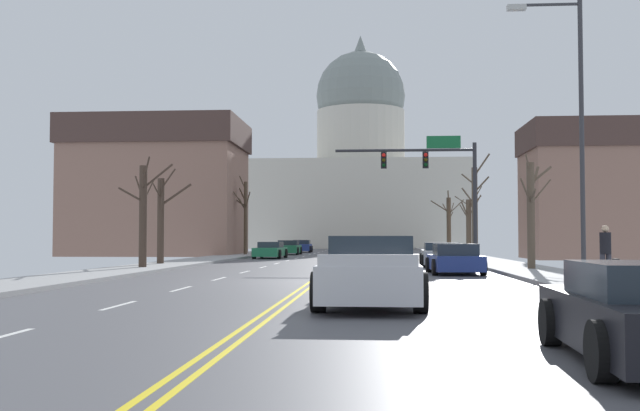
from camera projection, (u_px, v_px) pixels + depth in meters
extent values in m
cube|color=#4D4D52|center=(313.00, 283.00, 24.33)|extent=(14.00, 180.00, 0.06)
cube|color=yellow|center=(309.00, 282.00, 24.34)|extent=(0.10, 176.40, 0.00)
cube|color=yellow|center=(316.00, 282.00, 24.32)|extent=(0.10, 176.40, 0.00)
cube|color=silver|center=(480.00, 343.00, 10.42)|extent=(0.12, 2.20, 0.00)
cube|color=silver|center=(445.00, 308.00, 15.60)|extent=(0.12, 2.20, 0.00)
cube|color=silver|center=(428.00, 290.00, 20.78)|extent=(0.12, 2.20, 0.00)
cube|color=silver|center=(417.00, 280.00, 25.96)|extent=(0.12, 2.20, 0.00)
cube|color=silver|center=(410.00, 272.00, 31.14)|extent=(0.12, 2.20, 0.00)
cube|color=silver|center=(405.00, 267.00, 36.32)|extent=(0.12, 2.20, 0.00)
cube|color=silver|center=(402.00, 264.00, 41.50)|extent=(0.12, 2.20, 0.00)
cube|color=silver|center=(399.00, 261.00, 46.68)|extent=(0.12, 2.20, 0.00)
cube|color=silver|center=(396.00, 258.00, 51.87)|extent=(0.12, 2.20, 0.00)
cube|color=silver|center=(394.00, 256.00, 57.05)|extent=(0.12, 2.20, 0.00)
cube|color=silver|center=(393.00, 255.00, 62.23)|extent=(0.12, 2.20, 0.00)
cube|color=silver|center=(392.00, 254.00, 67.41)|extent=(0.12, 2.20, 0.00)
cube|color=silver|center=(390.00, 252.00, 72.59)|extent=(0.12, 2.20, 0.00)
cube|color=silver|center=(389.00, 251.00, 77.77)|extent=(0.12, 2.20, 0.00)
cube|color=silver|center=(388.00, 250.00, 82.95)|extent=(0.12, 2.20, 0.00)
cube|color=silver|center=(388.00, 250.00, 88.13)|extent=(0.12, 2.20, 0.00)
cube|color=silver|center=(119.00, 305.00, 16.12)|extent=(0.12, 2.20, 0.00)
cube|color=silver|center=(181.00, 289.00, 21.30)|extent=(0.12, 2.20, 0.00)
cube|color=silver|center=(219.00, 279.00, 26.48)|extent=(0.12, 2.20, 0.00)
cube|color=silver|center=(245.00, 272.00, 31.66)|extent=(0.12, 2.20, 0.00)
cube|color=silver|center=(263.00, 267.00, 36.84)|extent=(0.12, 2.20, 0.00)
cube|color=silver|center=(277.00, 263.00, 42.02)|extent=(0.12, 2.20, 0.00)
cube|color=silver|center=(288.00, 260.00, 47.20)|extent=(0.12, 2.20, 0.00)
cube|color=silver|center=(296.00, 258.00, 52.38)|extent=(0.12, 2.20, 0.00)
cube|color=silver|center=(304.00, 256.00, 57.56)|extent=(0.12, 2.20, 0.00)
cube|color=silver|center=(309.00, 255.00, 62.75)|extent=(0.12, 2.20, 0.00)
cube|color=silver|center=(315.00, 253.00, 67.93)|extent=(0.12, 2.20, 0.00)
cube|color=silver|center=(319.00, 252.00, 73.11)|extent=(0.12, 2.20, 0.00)
cube|color=silver|center=(323.00, 251.00, 78.29)|extent=(0.12, 2.20, 0.00)
cube|color=silver|center=(326.00, 250.00, 83.47)|extent=(0.12, 2.20, 0.00)
cube|color=silver|center=(329.00, 250.00, 88.65)|extent=(0.12, 2.20, 0.00)
cube|color=#979797|center=(579.00, 281.00, 23.70)|extent=(3.00, 180.00, 0.14)
cube|color=#979797|center=(60.00, 279.00, 24.96)|extent=(3.00, 180.00, 0.14)
cylinder|color=#28282D|center=(475.00, 202.00, 41.53)|extent=(0.22, 0.22, 6.63)
cylinder|color=#28282D|center=(405.00, 150.00, 41.95)|extent=(7.80, 0.16, 0.16)
cube|color=black|center=(425.00, 160.00, 41.84)|extent=(0.32, 0.28, 0.92)
sphere|color=red|center=(426.00, 155.00, 41.69)|extent=(0.22, 0.22, 0.22)
sphere|color=#332B05|center=(426.00, 160.00, 41.68)|extent=(0.22, 0.22, 0.22)
sphere|color=black|center=(426.00, 165.00, 41.66)|extent=(0.22, 0.22, 0.22)
cube|color=black|center=(384.00, 160.00, 42.01)|extent=(0.32, 0.28, 0.92)
sphere|color=red|center=(384.00, 155.00, 41.86)|extent=(0.22, 0.22, 0.22)
sphere|color=#332B05|center=(384.00, 160.00, 41.85)|extent=(0.22, 0.22, 0.22)
sphere|color=black|center=(384.00, 165.00, 41.84)|extent=(0.22, 0.22, 0.22)
cube|color=#146033|center=(444.00, 142.00, 41.82)|extent=(1.90, 0.06, 0.70)
cylinder|color=#333338|center=(582.00, 140.00, 22.21)|extent=(0.14, 0.14, 8.50)
cylinder|color=#333338|center=(548.00, 5.00, 22.45)|extent=(1.87, 0.09, 0.09)
cube|color=#B2B2AD|center=(516.00, 8.00, 22.52)|extent=(0.56, 0.24, 0.16)
cube|color=beige|center=(361.00, 207.00, 105.90)|extent=(29.62, 22.61, 11.64)
cylinder|color=beige|center=(361.00, 139.00, 106.31)|extent=(12.50, 12.50, 7.86)
sphere|color=gray|center=(361.00, 96.00, 106.57)|extent=(12.67, 12.67, 12.67)
cone|color=gray|center=(360.00, 44.00, 106.90)|extent=(1.80, 1.80, 2.40)
cube|color=#9EA3A8|center=(441.00, 257.00, 37.46)|extent=(2.02, 4.53, 0.66)
cube|color=#232D38|center=(442.00, 246.00, 37.28)|extent=(1.72, 1.99, 0.40)
cylinder|color=black|center=(421.00, 259.00, 38.93)|extent=(0.24, 0.65, 0.64)
cylinder|color=black|center=(458.00, 259.00, 38.74)|extent=(0.24, 0.65, 0.64)
cylinder|color=black|center=(423.00, 261.00, 36.17)|extent=(0.24, 0.65, 0.64)
cylinder|color=black|center=(463.00, 261.00, 35.98)|extent=(0.24, 0.65, 0.64)
cube|color=navy|center=(455.00, 263.00, 30.03)|extent=(1.96, 4.26, 0.59)
cube|color=#232D38|center=(455.00, 250.00, 29.79)|extent=(1.67, 1.88, 0.47)
cylinder|color=black|center=(428.00, 265.00, 31.37)|extent=(0.24, 0.65, 0.64)
cylinder|color=black|center=(473.00, 265.00, 31.28)|extent=(0.24, 0.65, 0.64)
cylinder|color=black|center=(435.00, 267.00, 28.76)|extent=(0.24, 0.65, 0.64)
cylinder|color=black|center=(483.00, 267.00, 28.68)|extent=(0.24, 0.65, 0.64)
cube|color=#B71414|center=(372.00, 269.00, 22.81)|extent=(1.86, 4.56, 0.67)
cube|color=#232D38|center=(372.00, 251.00, 22.72)|extent=(1.63, 2.12, 0.47)
cylinder|color=black|center=(344.00, 273.00, 24.28)|extent=(0.22, 0.64, 0.64)
cylinder|color=black|center=(401.00, 273.00, 24.13)|extent=(0.22, 0.64, 0.64)
cylinder|color=black|center=(340.00, 277.00, 21.47)|extent=(0.22, 0.64, 0.64)
cylinder|color=black|center=(404.00, 278.00, 21.33)|extent=(0.22, 0.64, 0.64)
cube|color=silver|center=(371.00, 278.00, 16.27)|extent=(2.07, 5.69, 0.72)
cube|color=#1E2833|center=(371.00, 248.00, 17.09)|extent=(1.86, 1.95, 0.56)
cube|color=silver|center=(368.00, 261.00, 13.53)|extent=(1.84, 0.12, 0.22)
cylinder|color=black|center=(331.00, 282.00, 18.05)|extent=(0.29, 0.80, 0.80)
cylinder|color=black|center=(414.00, 282.00, 17.87)|extent=(0.29, 0.80, 0.80)
cylinder|color=black|center=(318.00, 292.00, 14.66)|extent=(0.29, 0.80, 0.80)
cylinder|color=black|center=(421.00, 293.00, 14.49)|extent=(0.29, 0.80, 0.80)
cylinder|color=black|center=(550.00, 322.00, 10.15)|extent=(0.24, 0.65, 0.64)
cylinder|color=black|center=(602.00, 351.00, 7.55)|extent=(0.24, 0.65, 0.64)
cube|color=#1E7247|center=(270.00, 252.00, 52.18)|extent=(1.88, 4.74, 0.59)
cube|color=#232D38|center=(271.00, 245.00, 52.37)|extent=(1.59, 2.03, 0.40)
cylinder|color=black|center=(279.00, 254.00, 50.64)|extent=(0.24, 0.65, 0.64)
cylinder|color=black|center=(254.00, 254.00, 50.82)|extent=(0.24, 0.65, 0.64)
cylinder|color=black|center=(286.00, 253.00, 53.53)|extent=(0.24, 0.65, 0.64)
cylinder|color=black|center=(262.00, 253.00, 53.71)|extent=(0.24, 0.65, 0.64)
cube|color=#1E7247|center=(288.00, 249.00, 63.57)|extent=(1.84, 4.31, 0.64)
cube|color=#232D38|center=(289.00, 243.00, 63.77)|extent=(1.61, 2.03, 0.42)
cylinder|color=black|center=(297.00, 251.00, 62.16)|extent=(0.22, 0.64, 0.64)
cylinder|color=black|center=(276.00, 251.00, 62.30)|extent=(0.22, 0.64, 0.64)
cylinder|color=black|center=(301.00, 251.00, 64.82)|extent=(0.22, 0.64, 0.64)
cylinder|color=black|center=(280.00, 251.00, 64.96)|extent=(0.22, 0.64, 0.64)
cube|color=navy|center=(302.00, 247.00, 72.79)|extent=(1.87, 4.28, 0.64)
cube|color=#232D38|center=(302.00, 242.00, 73.22)|extent=(1.61, 2.11, 0.40)
cylinder|color=black|center=(310.00, 249.00, 71.43)|extent=(0.23, 0.64, 0.64)
cylinder|color=black|center=(291.00, 249.00, 71.52)|extent=(0.23, 0.64, 0.64)
cylinder|color=black|center=(311.00, 249.00, 74.05)|extent=(0.23, 0.64, 0.64)
cylinder|color=black|center=(294.00, 249.00, 74.15)|extent=(0.23, 0.64, 0.64)
cube|color=black|center=(343.00, 246.00, 82.69)|extent=(1.95, 4.56, 0.64)
cube|color=#232D38|center=(343.00, 242.00, 82.84)|extent=(1.69, 1.93, 0.40)
cylinder|color=black|center=(351.00, 248.00, 81.23)|extent=(0.23, 0.64, 0.64)
cylinder|color=black|center=(334.00, 248.00, 81.34)|extent=(0.23, 0.64, 0.64)
cylinder|color=black|center=(351.00, 247.00, 84.03)|extent=(0.23, 0.64, 0.64)
cylinder|color=black|center=(335.00, 247.00, 84.14)|extent=(0.23, 0.64, 0.64)
cube|color=#8C6656|center=(157.00, 202.00, 60.60)|extent=(13.35, 9.32, 8.69)
cube|color=#47332D|center=(158.00, 135.00, 60.83)|extent=(13.88, 9.70, 2.30)
cube|color=#8C6656|center=(587.00, 205.00, 50.91)|extent=(8.02, 7.01, 7.34)
cube|color=#47332D|center=(586.00, 138.00, 51.11)|extent=(8.34, 7.29, 1.92)
cylinder|color=brown|center=(475.00, 212.00, 49.64)|extent=(0.39, 0.39, 5.99)
cylinder|color=brown|center=(468.00, 196.00, 49.80)|extent=(0.91, 0.27, 1.20)
cylinder|color=brown|center=(482.00, 184.00, 49.99)|extent=(1.15, 0.74, 1.15)
cylinder|color=brown|center=(482.00, 165.00, 49.85)|extent=(1.15, 0.35, 1.56)
cylinder|color=brown|center=(468.00, 179.00, 49.92)|extent=(0.91, 0.42, 0.80)
cylinder|color=brown|center=(478.00, 193.00, 49.84)|extent=(0.59, 0.40, 0.91)
cylinder|color=brown|center=(478.00, 201.00, 48.93)|extent=(0.25, 1.51, 0.80)
cylinder|color=#423328|center=(143.00, 216.00, 33.61)|extent=(0.36, 0.36, 4.58)
cylinder|color=#423328|center=(146.00, 169.00, 33.29)|extent=(0.60, 0.87, 1.08)
cylinder|color=#423328|center=(149.00, 191.00, 34.40)|extent=(0.11, 1.53, 1.20)
cylinder|color=#423328|center=(143.00, 183.00, 33.30)|extent=(0.32, 0.80, 0.78)
cylinder|color=#423328|center=(139.00, 188.00, 33.90)|extent=(0.62, 0.55, 1.12)
cylinder|color=#423328|center=(131.00, 195.00, 33.27)|extent=(0.95, 0.92, 0.66)
cylinder|color=#423328|center=(158.00, 176.00, 33.96)|extent=(1.25, 0.76, 1.21)
cylinder|color=brown|center=(531.00, 215.00, 31.98)|extent=(0.33, 0.33, 4.56)
cylinder|color=brown|center=(526.00, 191.00, 31.54)|extent=(0.69, 1.10, 1.07)
cylinder|color=brown|center=(534.00, 180.00, 32.51)|extent=(0.68, 1.10, 1.25)
cylinder|color=brown|center=(528.00, 164.00, 31.79)|extent=(0.39, 0.68, 0.81)
cylinder|color=brown|center=(533.00, 197.00, 31.55)|extent=(0.11, 0.99, 0.65)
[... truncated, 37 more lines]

